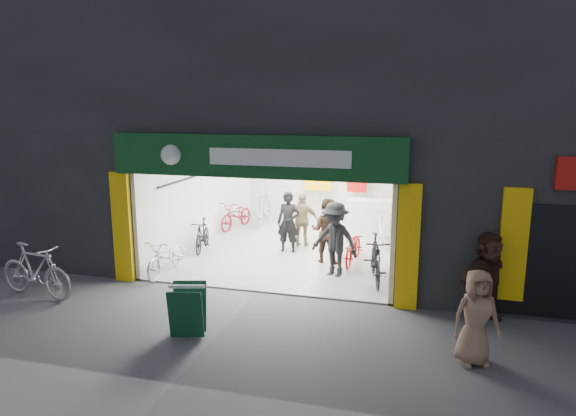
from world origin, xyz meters
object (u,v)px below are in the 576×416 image
at_px(bike_right_front, 376,259).
at_px(parked_bike, 35,271).
at_px(pedestrian_near, 476,317).
at_px(sandwich_board, 188,309).
at_px(bike_left_front, 167,256).

relative_size(bike_right_front, parked_bike, 0.93).
bearing_deg(parked_bike, pedestrian_near, -85.20).
relative_size(parked_bike, sandwich_board, 2.12).
distance_m(parked_bike, pedestrian_near, 8.94).
xyz_separation_m(bike_right_front, pedestrian_near, (1.91, -3.44, 0.23)).
bearing_deg(bike_right_front, pedestrian_near, -71.47).
distance_m(bike_left_front, bike_right_front, 5.06).
xyz_separation_m(bike_left_front, bike_right_front, (5.00, 0.75, 0.10)).
distance_m(bike_left_front, pedestrian_near, 7.43).
bearing_deg(bike_left_front, pedestrian_near, -20.52).
bearing_deg(parked_bike, sandwich_board, -93.96).
distance_m(bike_left_front, parked_bike, 2.90).
xyz_separation_m(pedestrian_near, sandwich_board, (-4.90, -0.30, -0.27)).
relative_size(bike_right_front, sandwich_board, 1.98).
relative_size(pedestrian_near, sandwich_board, 1.68).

